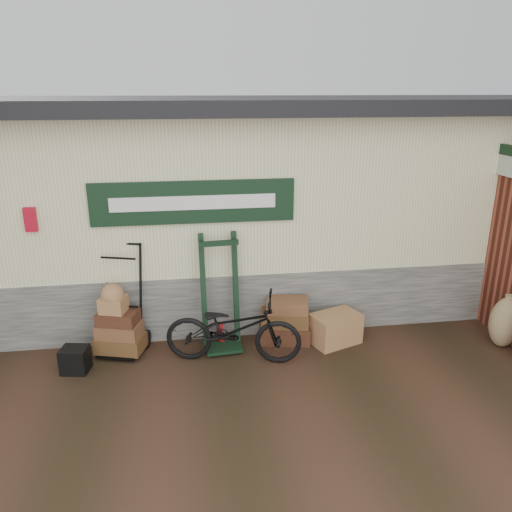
{
  "coord_description": "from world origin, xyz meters",
  "views": [
    {
      "loc": [
        -0.42,
        -5.32,
        3.33
      ],
      "look_at": [
        0.49,
        0.9,
        1.21
      ],
      "focal_mm": 35.0,
      "sensor_mm": 36.0,
      "label": 1
    }
  ],
  "objects_px": {
    "porter_trolley": "(122,298)",
    "green_barrow": "(220,293)",
    "bicycle": "(233,325)",
    "wicker_hamper": "(335,328)",
    "black_trunk": "(75,360)",
    "suitcase_stack": "(285,319)"
  },
  "relations": [
    {
      "from": "porter_trolley",
      "to": "green_barrow",
      "type": "xyz_separation_m",
      "value": [
        1.28,
        -0.11,
        0.04
      ]
    },
    {
      "from": "bicycle",
      "to": "porter_trolley",
      "type": "bearing_deg",
      "value": 81.94
    },
    {
      "from": "wicker_hamper",
      "to": "bicycle",
      "type": "bearing_deg",
      "value": -169.11
    },
    {
      "from": "black_trunk",
      "to": "porter_trolley",
      "type": "bearing_deg",
      "value": 42.0
    },
    {
      "from": "suitcase_stack",
      "to": "bicycle",
      "type": "distance_m",
      "value": 0.9
    },
    {
      "from": "suitcase_stack",
      "to": "bicycle",
      "type": "height_order",
      "value": "bicycle"
    },
    {
      "from": "green_barrow",
      "to": "bicycle",
      "type": "relative_size",
      "value": 0.9
    },
    {
      "from": "green_barrow",
      "to": "wicker_hamper",
      "type": "distance_m",
      "value": 1.66
    },
    {
      "from": "suitcase_stack",
      "to": "bicycle",
      "type": "xyz_separation_m",
      "value": [
        -0.76,
        -0.45,
        0.19
      ]
    },
    {
      "from": "green_barrow",
      "to": "black_trunk",
      "type": "height_order",
      "value": "green_barrow"
    },
    {
      "from": "suitcase_stack",
      "to": "wicker_hamper",
      "type": "bearing_deg",
      "value": -14.75
    },
    {
      "from": "wicker_hamper",
      "to": "suitcase_stack",
      "type": "bearing_deg",
      "value": 165.25
    },
    {
      "from": "black_trunk",
      "to": "bicycle",
      "type": "xyz_separation_m",
      "value": [
        1.96,
        -0.03,
        0.34
      ]
    },
    {
      "from": "green_barrow",
      "to": "bicycle",
      "type": "height_order",
      "value": "green_barrow"
    },
    {
      "from": "suitcase_stack",
      "to": "porter_trolley",
      "type": "bearing_deg",
      "value": 178.0
    },
    {
      "from": "porter_trolley",
      "to": "suitcase_stack",
      "type": "distance_m",
      "value": 2.2
    },
    {
      "from": "green_barrow",
      "to": "black_trunk",
      "type": "bearing_deg",
      "value": -172.68
    },
    {
      "from": "green_barrow",
      "to": "suitcase_stack",
      "type": "height_order",
      "value": "green_barrow"
    },
    {
      "from": "green_barrow",
      "to": "bicycle",
      "type": "distance_m",
      "value": 0.51
    },
    {
      "from": "green_barrow",
      "to": "black_trunk",
      "type": "xyz_separation_m",
      "value": [
        -1.84,
        -0.39,
        -0.62
      ]
    },
    {
      "from": "porter_trolley",
      "to": "black_trunk",
      "type": "xyz_separation_m",
      "value": [
        -0.56,
        -0.5,
        -0.58
      ]
    },
    {
      "from": "porter_trolley",
      "to": "suitcase_stack",
      "type": "xyz_separation_m",
      "value": [
        2.16,
        -0.08,
        -0.43
      ]
    }
  ]
}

